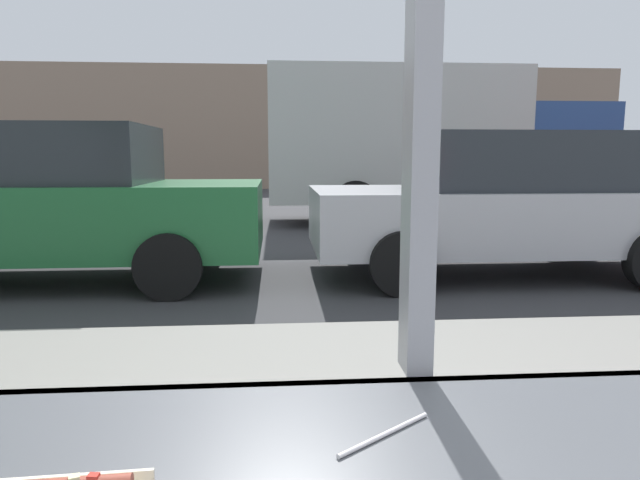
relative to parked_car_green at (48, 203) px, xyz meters
name	(u,v)px	position (x,y,z in m)	size (l,w,h in m)	color
ground_plane	(293,241)	(2.70, 2.74, -0.86)	(60.00, 60.00, 0.00)	#38383A
sidewalk_strip	(334,424)	(2.70, -3.66, -0.78)	(16.00, 2.80, 0.16)	gray
building_facade_far	(282,128)	(2.70, 17.44, 1.59)	(28.00, 1.20, 4.90)	gray
loose_straw	(385,434)	(2.59, -5.44, 0.10)	(0.01, 0.01, 0.19)	white
parked_car_green	(48,203)	(0.00, 0.00, 0.00)	(4.46, 1.98, 1.67)	#236B38
parked_car_silver	(502,203)	(4.98, 0.00, -0.03)	(4.19, 2.03, 1.60)	#BCBCC1
box_truck	(426,142)	(5.46, 5.13, 0.77)	(6.64, 2.44, 3.00)	beige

